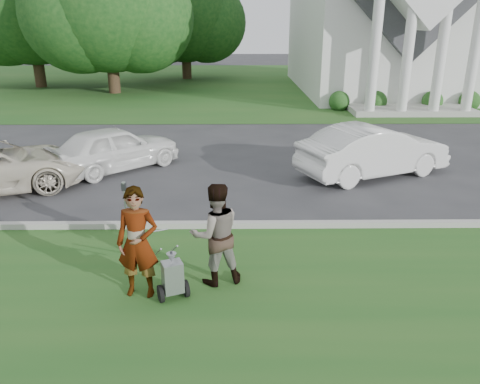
{
  "coord_description": "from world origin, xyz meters",
  "views": [
    {
      "loc": [
        -0.07,
        -9.33,
        4.53
      ],
      "look_at": [
        0.03,
        0.0,
        1.09
      ],
      "focal_mm": 35.0,
      "sensor_mm": 36.0,
      "label": 1
    }
  ],
  "objects_px": {
    "person_left": "(138,244)",
    "car_d": "(373,151)",
    "tree_left": "(107,10)",
    "tree_far": "(29,2)",
    "person_right": "(216,235)",
    "car_b": "(114,148)",
    "tree_back": "(185,17)",
    "striping_cart": "(173,278)",
    "parking_meter_near": "(125,204)"
  },
  "relations": [
    {
      "from": "tree_far",
      "to": "car_d",
      "type": "distance_m",
      "value": 27.86
    },
    {
      "from": "parking_meter_near",
      "to": "tree_back",
      "type": "bearing_deg",
      "value": 93.05
    },
    {
      "from": "tree_far",
      "to": "car_b",
      "type": "xyz_separation_m",
      "value": [
        10.11,
        -19.9,
        -4.98
      ]
    },
    {
      "from": "tree_back",
      "to": "parking_meter_near",
      "type": "xyz_separation_m",
      "value": [
        1.6,
        -30.06,
        -3.88
      ]
    },
    {
      "from": "tree_far",
      "to": "car_d",
      "type": "bearing_deg",
      "value": -48.53
    },
    {
      "from": "tree_left",
      "to": "tree_back",
      "type": "xyz_separation_m",
      "value": [
        4.0,
        8.0,
        -0.38
      ]
    },
    {
      "from": "parking_meter_near",
      "to": "car_d",
      "type": "bearing_deg",
      "value": 34.52
    },
    {
      "from": "person_left",
      "to": "car_d",
      "type": "xyz_separation_m",
      "value": [
        5.87,
        6.66,
        -0.2
      ]
    },
    {
      "from": "tree_left",
      "to": "person_left",
      "type": "xyz_separation_m",
      "value": [
        6.29,
        -24.21,
        -4.13
      ]
    },
    {
      "from": "striping_cart",
      "to": "tree_far",
      "type": "bearing_deg",
      "value": 93.02
    },
    {
      "from": "tree_left",
      "to": "parking_meter_near",
      "type": "xyz_separation_m",
      "value": [
        5.6,
        -22.06,
        -4.26
      ]
    },
    {
      "from": "car_d",
      "to": "parking_meter_near",
      "type": "bearing_deg",
      "value": 100.8
    },
    {
      "from": "person_left",
      "to": "person_right",
      "type": "bearing_deg",
      "value": 22.29
    },
    {
      "from": "tree_back",
      "to": "tree_far",
      "type": "bearing_deg",
      "value": -153.44
    },
    {
      "from": "person_right",
      "to": "car_b",
      "type": "distance_m",
      "value": 7.74
    },
    {
      "from": "parking_meter_near",
      "to": "car_b",
      "type": "bearing_deg",
      "value": 106.09
    },
    {
      "from": "striping_cart",
      "to": "parking_meter_near",
      "type": "distance_m",
      "value": 2.65
    },
    {
      "from": "tree_back",
      "to": "parking_meter_near",
      "type": "bearing_deg",
      "value": -86.95
    },
    {
      "from": "tree_back",
      "to": "car_d",
      "type": "height_order",
      "value": "tree_back"
    },
    {
      "from": "tree_far",
      "to": "person_left",
      "type": "bearing_deg",
      "value": -65.69
    },
    {
      "from": "tree_far",
      "to": "car_d",
      "type": "xyz_separation_m",
      "value": [
        18.16,
        -20.55,
        -4.91
      ]
    },
    {
      "from": "tree_far",
      "to": "person_left",
      "type": "relative_size",
      "value": 5.91
    },
    {
      "from": "person_left",
      "to": "person_right",
      "type": "xyz_separation_m",
      "value": [
        1.3,
        0.4,
        -0.03
      ]
    },
    {
      "from": "tree_far",
      "to": "person_right",
      "type": "relative_size",
      "value": 6.12
    },
    {
      "from": "striping_cart",
      "to": "person_right",
      "type": "bearing_deg",
      "value": 14.41
    },
    {
      "from": "tree_far",
      "to": "person_right",
      "type": "distance_m",
      "value": 30.43
    },
    {
      "from": "car_d",
      "to": "person_right",
      "type": "bearing_deg",
      "value": 120.14
    },
    {
      "from": "tree_far",
      "to": "car_b",
      "type": "distance_m",
      "value": 22.87
    },
    {
      "from": "tree_left",
      "to": "tree_far",
      "type": "height_order",
      "value": "tree_far"
    },
    {
      "from": "tree_left",
      "to": "striping_cart",
      "type": "height_order",
      "value": "tree_left"
    },
    {
      "from": "tree_back",
      "to": "car_b",
      "type": "relative_size",
      "value": 2.3
    },
    {
      "from": "tree_back",
      "to": "striping_cart",
      "type": "distance_m",
      "value": 32.76
    },
    {
      "from": "tree_far",
      "to": "striping_cart",
      "type": "distance_m",
      "value": 30.68
    },
    {
      "from": "striping_cart",
      "to": "car_d",
      "type": "xyz_separation_m",
      "value": [
        5.3,
        6.8,
        0.37
      ]
    },
    {
      "from": "tree_back",
      "to": "parking_meter_near",
      "type": "relative_size",
      "value": 7.14
    },
    {
      "from": "person_right",
      "to": "tree_back",
      "type": "bearing_deg",
      "value": -99.81
    },
    {
      "from": "tree_left",
      "to": "striping_cart",
      "type": "relative_size",
      "value": 9.69
    },
    {
      "from": "tree_left",
      "to": "tree_back",
      "type": "relative_size",
      "value": 1.11
    },
    {
      "from": "parking_meter_near",
      "to": "striping_cart",
      "type": "bearing_deg",
      "value": -61.03
    },
    {
      "from": "tree_back",
      "to": "person_right",
      "type": "bearing_deg",
      "value": -83.56
    },
    {
      "from": "parking_meter_near",
      "to": "tree_left",
      "type": "bearing_deg",
      "value": 104.24
    },
    {
      "from": "parking_meter_near",
      "to": "tree_far",
      "type": "bearing_deg",
      "value": 114.84
    },
    {
      "from": "car_d",
      "to": "tree_left",
      "type": "bearing_deg",
      "value": 11.0
    },
    {
      "from": "tree_back",
      "to": "car_d",
      "type": "bearing_deg",
      "value": -72.28
    },
    {
      "from": "tree_left",
      "to": "striping_cart",
      "type": "xyz_separation_m",
      "value": [
        6.87,
        -24.35,
        -4.7
      ]
    },
    {
      "from": "tree_left",
      "to": "striping_cart",
      "type": "bearing_deg",
      "value": -74.25
    },
    {
      "from": "person_left",
      "to": "car_b",
      "type": "bearing_deg",
      "value": 111.79
    },
    {
      "from": "tree_left",
      "to": "parking_meter_near",
      "type": "distance_m",
      "value": 23.16
    },
    {
      "from": "tree_left",
      "to": "tree_far",
      "type": "bearing_deg",
      "value": 153.44
    },
    {
      "from": "tree_back",
      "to": "person_left",
      "type": "distance_m",
      "value": 32.51
    }
  ]
}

